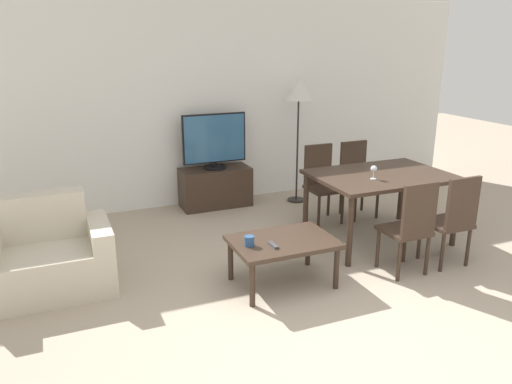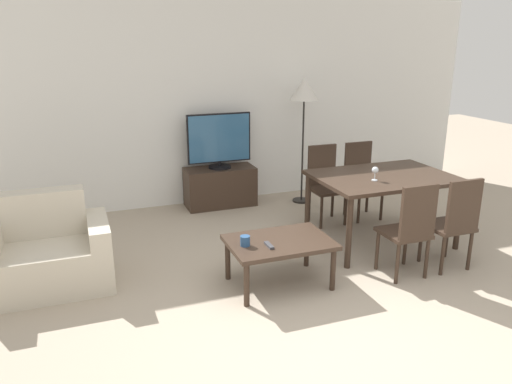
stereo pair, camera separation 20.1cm
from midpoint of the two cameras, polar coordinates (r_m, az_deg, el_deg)
ground_plane at (r=3.98m, az=12.52°, el=-16.29°), size 18.00×18.00×0.00m
wall_back at (r=6.73m, az=-3.87°, el=10.20°), size 7.73×0.06×2.70m
armchair at (r=4.86m, az=-21.55°, el=-6.72°), size 1.08×0.74×0.84m
tv_stand at (r=6.68m, az=-3.26°, el=0.60°), size 0.92×0.42×0.52m
tv at (r=6.53m, az=-3.35°, el=5.85°), size 0.85×0.30×0.72m
coffee_table at (r=4.51m, az=3.98°, el=-6.12°), size 0.92×0.64×0.44m
dining_table at (r=5.54m, az=15.32°, el=1.09°), size 1.45×1.03×0.76m
dining_chair_near at (r=4.83m, az=18.32°, el=-3.83°), size 0.40×0.40×0.93m
dining_chair_far at (r=6.38m, az=12.81°, el=1.70°), size 0.40×0.40×0.93m
dining_chair_near_right at (r=5.15m, az=22.77°, el=-3.00°), size 0.40×0.40×0.93m
dining_chair_far_left at (r=6.13m, az=8.82°, el=1.28°), size 0.40×0.40×0.93m
floor_lamp at (r=6.64m, az=6.41°, el=11.12°), size 0.38×0.38×1.68m
remote_primary at (r=4.35m, az=2.83°, el=-6.11°), size 0.04×0.15×0.02m
cup_white_near at (r=4.35m, az=0.08°, el=-5.62°), size 0.09×0.09×0.09m
wine_glass_left at (r=5.26m, az=14.53°, el=2.34°), size 0.07×0.07×0.15m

